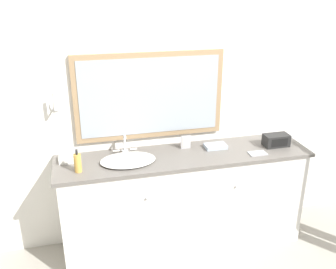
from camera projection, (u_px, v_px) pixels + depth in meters
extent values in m
plane|color=#9E998E|center=(192.00, 261.00, 3.32)|extent=(14.00, 14.00, 0.00)
cube|color=white|center=(176.00, 105.00, 3.34)|extent=(8.00, 0.06, 2.55)
cube|color=#997A56|center=(150.00, 96.00, 3.20)|extent=(1.29, 0.04, 0.75)
cube|color=#9EA8B2|center=(150.00, 97.00, 3.18)|extent=(1.20, 0.01, 0.66)
cylinder|color=silver|center=(56.00, 106.00, 3.05)|extent=(0.09, 0.01, 0.09)
cylinder|color=silver|center=(55.00, 108.00, 3.00)|extent=(0.02, 0.10, 0.02)
cylinder|color=white|center=(54.00, 101.00, 2.93)|extent=(0.02, 0.02, 0.14)
cube|color=white|center=(184.00, 202.00, 3.39)|extent=(2.13, 0.49, 0.89)
cube|color=#66605B|center=(185.00, 156.00, 3.22)|extent=(2.20, 0.52, 0.03)
sphere|color=silver|center=(147.00, 198.00, 2.98)|extent=(0.02, 0.02, 0.02)
sphere|color=silver|center=(237.00, 187.00, 3.15)|extent=(0.02, 0.02, 0.02)
ellipsoid|color=white|center=(128.00, 160.00, 3.08)|extent=(0.46, 0.32, 0.03)
cylinder|color=silver|center=(125.00, 151.00, 3.24)|extent=(0.06, 0.06, 0.03)
cylinder|color=silver|center=(125.00, 143.00, 3.21)|extent=(0.02, 0.02, 0.14)
cylinder|color=silver|center=(125.00, 137.00, 3.15)|extent=(0.02, 0.07, 0.02)
cylinder|color=white|center=(116.00, 151.00, 3.21)|extent=(0.05, 0.02, 0.02)
cylinder|color=white|center=(133.00, 149.00, 3.25)|extent=(0.06, 0.02, 0.02)
cylinder|color=gold|center=(78.00, 163.00, 2.89)|extent=(0.06, 0.06, 0.15)
cylinder|color=black|center=(77.00, 152.00, 2.86)|extent=(0.02, 0.02, 0.04)
cube|color=black|center=(76.00, 151.00, 2.84)|extent=(0.02, 0.03, 0.01)
cube|color=black|center=(276.00, 140.00, 3.37)|extent=(0.22, 0.12, 0.11)
cube|color=black|center=(279.00, 143.00, 3.32)|extent=(0.16, 0.01, 0.07)
cube|color=#B2B2B7|center=(186.00, 142.00, 3.31)|extent=(0.09, 0.01, 0.12)
cube|color=beige|center=(186.00, 142.00, 3.31)|extent=(0.06, 0.00, 0.09)
cube|color=#A8B7C6|center=(215.00, 146.00, 3.34)|extent=(0.19, 0.12, 0.03)
cube|color=white|center=(68.00, 159.00, 3.09)|extent=(0.15, 0.12, 0.04)
cube|color=#ADADB2|center=(258.00, 153.00, 3.22)|extent=(0.15, 0.10, 0.01)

